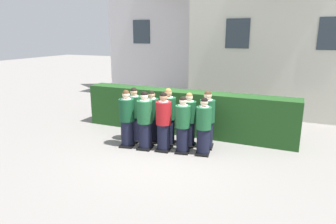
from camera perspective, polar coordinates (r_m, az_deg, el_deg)
name	(u,v)px	position (r m, az deg, el deg)	size (l,w,h in m)	color
ground_plane	(164,150)	(8.58, -0.71, -7.21)	(60.00, 60.00, 0.00)	gray
student_front_row_0	(127,120)	(8.71, -7.81, -1.47)	(0.47, 0.56, 1.67)	black
student_front_row_1	(145,122)	(8.47, -4.42, -1.86)	(0.45, 0.53, 1.67)	black
student_in_red_blazer	(164,123)	(8.32, -0.85, -2.12)	(0.44, 0.52, 1.66)	black
student_front_row_3	(183,126)	(8.20, 2.82, -2.70)	(0.45, 0.52, 1.58)	black
student_front_row_4	(203,128)	(8.11, 6.75, -2.99)	(0.43, 0.50, 1.58)	black
student_rear_row_0	(134,116)	(9.13, -6.38, -0.71)	(0.45, 0.55, 1.65)	black
student_rear_row_1	(152,118)	(8.99, -3.06, -1.10)	(0.44, 0.54, 1.59)	black
student_rear_row_2	(168,118)	(8.79, 0.05, -1.15)	(0.48, 0.55, 1.68)	black
student_rear_row_3	(189,121)	(8.68, 3.97, -1.72)	(0.44, 0.53, 1.58)	black
student_rear_row_4	(207,121)	(8.59, 7.39, -1.69)	(0.46, 0.53, 1.67)	black
hedge	(185,112)	(9.83, 3.28, -0.05)	(7.00, 0.70, 1.41)	#214C1E
school_building_main	(186,23)	(16.37, 3.50, 16.57)	(7.13, 4.48, 7.30)	silver
school_building_annex	(287,20)	(13.85, 21.61, 15.93)	(7.52, 4.22, 7.28)	beige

